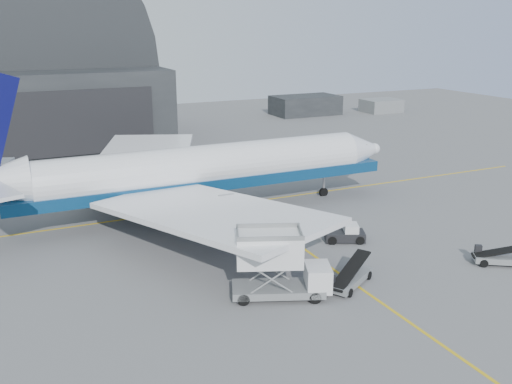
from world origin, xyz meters
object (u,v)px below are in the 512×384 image
catering_truck (278,266)px  pushback_tug (346,234)px  belt_loader_b (503,258)px  belt_loader_a (349,278)px  airliner (189,172)px

catering_truck → pushback_tug: 12.98m
catering_truck → belt_loader_b: (19.32, -2.68, -1.84)m
belt_loader_b → belt_loader_a: bearing=-155.4°
belt_loader_b → pushback_tug: bearing=164.3°
belt_loader_a → pushback_tug: bearing=26.2°
airliner → belt_loader_b: bearing=-50.0°
belt_loader_b → catering_truck: bearing=-154.9°
pushback_tug → belt_loader_b: 13.16m
airliner → belt_loader_b: airliner is taller
belt_loader_a → airliner: bearing=73.0°
pushback_tug → belt_loader_b: bearing=-24.1°
airliner → catering_truck: 20.20m
airliner → belt_loader_a: (5.49, -20.75, -3.99)m
belt_loader_b → airliner: bearing=163.0°
catering_truck → belt_loader_a: size_ratio=1.50×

